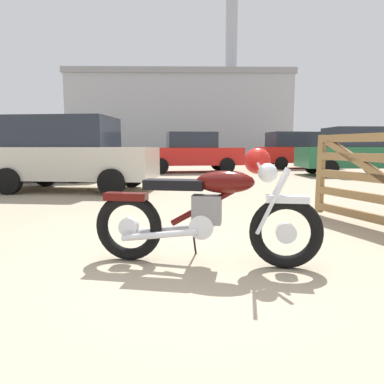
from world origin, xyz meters
The scene contains 9 objects.
ground_plane centered at (0.00, 0.00, 0.00)m, with size 80.00×80.00×0.00m, color gray.
vintage_motorcycle centered at (0.23, 0.19, 0.49)m, with size 2.07×0.73×1.07m.
white_estate_far centered at (0.23, 11.76, 0.84)m, with size 4.39×2.34×1.67m.
silver_sedan_mid centered at (6.36, 9.99, 0.92)m, with size 3.93×1.88×1.78m.
red_hatchback_near centered at (-4.77, 8.00, 0.84)m, with size 4.39×2.34×1.67m.
dark_sedan_left centered at (-2.81, 5.56, 0.92)m, with size 4.06×2.16×1.78m.
blue_hatchback_right centered at (-4.87, 13.59, 0.84)m, with size 4.44×2.47×1.67m.
pale_sedan_back centered at (5.48, 14.16, 0.92)m, with size 4.08×2.21×1.78m.
industrial_building centered at (-0.49, 31.56, 3.97)m, with size 20.02×9.19×17.49m.
Camera 1 is at (-0.00, -2.87, 1.07)m, focal length 32.09 mm.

